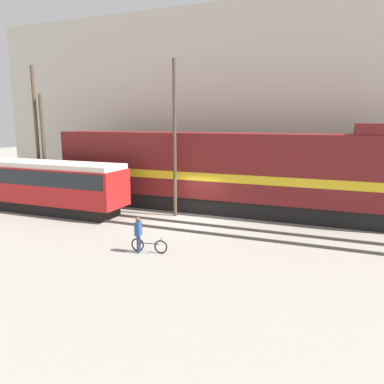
# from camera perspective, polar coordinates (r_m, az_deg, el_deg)

# --- Properties ---
(ground_plane) EXTENTS (120.00, 120.00, 0.00)m
(ground_plane) POSITION_cam_1_polar(r_m,az_deg,el_deg) (21.71, -0.09, -4.51)
(ground_plane) COLOR gray
(track_near) EXTENTS (60.00, 1.51, 0.14)m
(track_near) POSITION_cam_1_polar(r_m,az_deg,el_deg) (20.54, -1.46, -5.20)
(track_near) COLOR #47423D
(track_near) RESTS_ON ground
(track_far) EXTENTS (60.00, 1.51, 0.14)m
(track_far) POSITION_cam_1_polar(r_m,az_deg,el_deg) (24.42, 2.61, -2.61)
(track_far) COLOR #47423D
(track_far) RESTS_ON ground
(building_backdrop) EXTENTS (40.80, 6.00, 13.78)m
(building_backdrop) POSITION_cam_1_polar(r_m,az_deg,el_deg) (30.23, 7.16, 12.93)
(building_backdrop) COLOR beige
(building_backdrop) RESTS_ON ground
(freight_locomotive) EXTENTS (21.81, 3.04, 5.60)m
(freight_locomotive) POSITION_cam_1_polar(r_m,az_deg,el_deg) (23.77, 3.97, 3.24)
(freight_locomotive) COLOR black
(freight_locomotive) RESTS_ON ground
(streetcar) EXTENTS (10.07, 2.54, 3.21)m
(streetcar) POSITION_cam_1_polar(r_m,az_deg,el_deg) (25.11, -20.74, 1.17)
(streetcar) COLOR black
(streetcar) RESTS_ON ground
(bicycle) EXTENTS (1.70, 0.44, 0.67)m
(bicycle) POSITION_cam_1_polar(r_m,az_deg,el_deg) (16.79, -6.55, -8.13)
(bicycle) COLOR black
(bicycle) RESTS_ON ground
(person) EXTENTS (0.26, 0.38, 1.62)m
(person) POSITION_cam_1_polar(r_m,az_deg,el_deg) (16.62, -8.19, -5.95)
(person) COLOR #232D4C
(person) RESTS_ON ground
(utility_pole_left) EXTENTS (0.24, 0.24, 9.43)m
(utility_pole_left) POSITION_cam_1_polar(r_m,az_deg,el_deg) (28.42, -22.57, 7.95)
(utility_pole_left) COLOR #4C3D2D
(utility_pole_left) RESTS_ON ground
(utility_pole_center) EXTENTS (0.25, 0.25, 7.52)m
(utility_pole_center) POSITION_cam_1_polar(r_m,az_deg,el_deg) (28.10, -21.64, 6.04)
(utility_pole_center) COLOR #4C3D2D
(utility_pole_center) RESTS_ON ground
(utility_pole_right) EXTENTS (0.21, 0.21, 9.25)m
(utility_pole_right) POSITION_cam_1_polar(r_m,az_deg,el_deg) (22.32, -2.66, 7.95)
(utility_pole_right) COLOR #4C3D2D
(utility_pole_right) RESTS_ON ground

